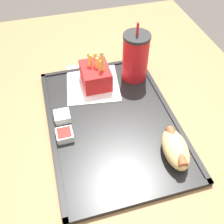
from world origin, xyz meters
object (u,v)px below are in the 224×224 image
soda_cup (135,57)px  hot_dog_far (175,149)px  fries_carton (96,75)px  sauce_cup_ketchup (65,135)px  sauce_cup_mayo (62,116)px

soda_cup → hot_dog_far: (0.29, -0.00, -0.05)m
hot_dog_far → fries_carton: size_ratio=1.01×
sauce_cup_ketchup → soda_cup: bearing=126.4°
soda_cup → hot_dog_far: size_ratio=1.51×
fries_carton → sauce_cup_mayo: size_ratio=2.87×
hot_dog_far → fries_carton: bearing=-158.1°
soda_cup → hot_dog_far: bearing=-0.5°
soda_cup → sauce_cup_mayo: size_ratio=4.39×
sauce_cup_mayo → fries_carton: bearing=134.1°
fries_carton → hot_dog_far: bearing=21.9°
soda_cup → sauce_cup_ketchup: 0.30m
soda_cup → sauce_cup_mayo: (0.11, -0.24, -0.06)m
sauce_cup_mayo → soda_cup: bearing=115.9°
sauce_cup_ketchup → sauce_cup_mayo: bearing=177.3°
sauce_cup_ketchup → hot_dog_far: bearing=63.4°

